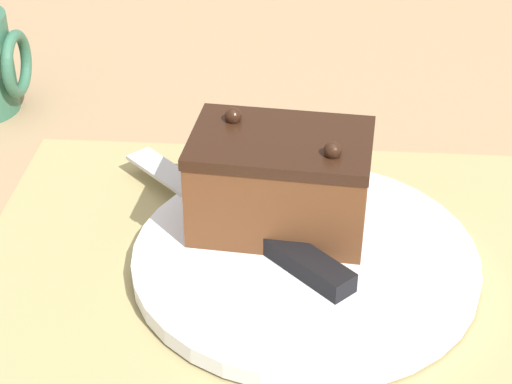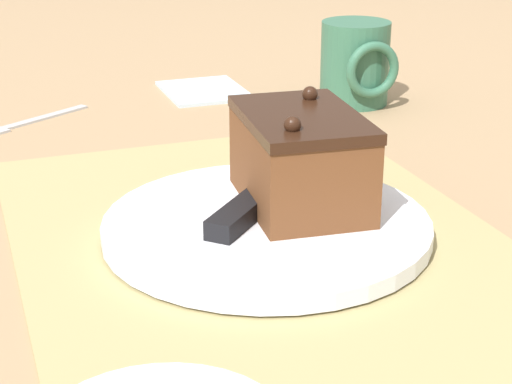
# 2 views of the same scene
# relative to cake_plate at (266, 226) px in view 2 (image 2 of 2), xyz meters

# --- Properties ---
(ground_plane) EXTENTS (3.00, 3.00, 0.00)m
(ground_plane) POSITION_rel_cake_plate_xyz_m (0.00, -0.01, -0.01)
(ground_plane) COLOR #9E7F5B
(placemat_woven) EXTENTS (0.46, 0.34, 0.00)m
(placemat_woven) POSITION_rel_cake_plate_xyz_m (0.00, -0.01, -0.01)
(placemat_woven) COLOR tan
(placemat_woven) RESTS_ON ground_plane
(cake_plate) EXTENTS (0.24, 0.24, 0.01)m
(cake_plate) POSITION_rel_cake_plate_xyz_m (0.00, 0.00, 0.00)
(cake_plate) COLOR white
(cake_plate) RESTS_ON placemat_woven
(chocolate_cake) EXTENTS (0.13, 0.09, 0.08)m
(chocolate_cake) POSITION_rel_cake_plate_xyz_m (-0.02, 0.03, 0.04)
(chocolate_cake) COLOR brown
(chocolate_cake) RESTS_ON cake_plate
(serving_knife) EXTENTS (0.18, 0.18, 0.01)m
(serving_knife) POSITION_rel_cake_plate_xyz_m (-0.02, 0.01, 0.01)
(serving_knife) COLOR black
(serving_knife) RESTS_ON cake_plate
(coffee_mug) EXTENTS (0.09, 0.08, 0.09)m
(coffee_mug) POSITION_rel_cake_plate_xyz_m (-0.30, 0.22, 0.04)
(coffee_mug) COLOR #33664C
(coffee_mug) RESTS_ON ground_plane
(folded_napkin) EXTENTS (0.11, 0.09, 0.01)m
(folded_napkin) POSITION_rel_cake_plate_xyz_m (-0.40, 0.07, -0.01)
(folded_napkin) COLOR silver
(folded_napkin) RESTS_ON ground_plane
(dessert_fork) EXTENTS (0.09, 0.14, 0.01)m
(dessert_fork) POSITION_rel_cake_plate_xyz_m (-0.34, -0.14, -0.01)
(dessert_fork) COLOR #B7BABF
(dessert_fork) RESTS_ON ground_plane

